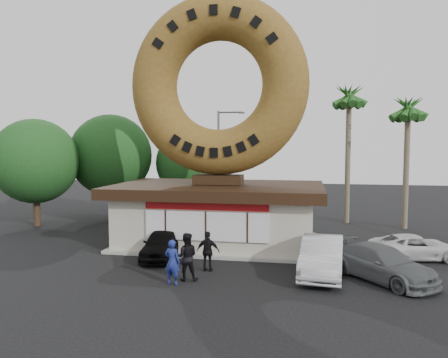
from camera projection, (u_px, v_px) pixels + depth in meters
name	position (u px, v px, depth m)	size (l,w,h in m)	color
ground	(190.00, 276.00, 18.06)	(90.00, 90.00, 0.00)	black
donut_shop	(218.00, 212.00, 23.78)	(11.20, 7.20, 3.80)	#BDB5A1
giant_donut	(218.00, 85.00, 23.26)	(9.58, 9.58, 2.44)	brown
tree_west	(111.00, 155.00, 32.17)	(6.00, 6.00, 7.65)	#473321
tree_mid	(190.00, 163.00, 33.17)	(5.20, 5.20, 6.63)	#473321
tree_far	(35.00, 161.00, 28.92)	(5.60, 5.60, 7.14)	#473321
palm_near	(349.00, 101.00, 29.74)	(2.60, 2.60, 9.75)	#726651
palm_far	(408.00, 112.00, 27.70)	(2.60, 2.60, 8.75)	#726651
street_lamp	(220.00, 157.00, 33.72)	(2.11, 0.20, 8.00)	#59595E
person_left	(172.00, 262.00, 16.95)	(0.64, 0.42, 1.77)	navy
person_center	(186.00, 257.00, 17.44)	(0.93, 0.73, 1.92)	black
person_right	(208.00, 251.00, 18.72)	(1.01, 0.42, 1.72)	black
car_black	(162.00, 244.00, 20.93)	(1.62, 4.03, 1.37)	black
car_silver	(322.00, 256.00, 18.21)	(1.66, 4.75, 1.57)	#B7B8BD
car_grey	(382.00, 263.00, 17.49)	(1.92, 4.72, 1.37)	#575B5C
car_white	(415.00, 247.00, 20.69)	(1.93, 4.18, 1.16)	silver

